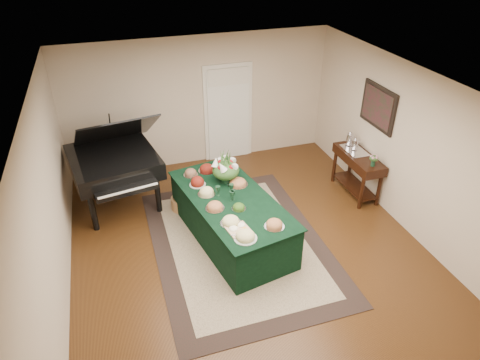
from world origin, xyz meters
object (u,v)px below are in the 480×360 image
object	(u,v)px
floral_centerpiece	(226,167)
mahogany_sideboard	(358,164)
grand_piano	(114,161)
buffet_table	(231,218)

from	to	relation	value
floral_centerpiece	mahogany_sideboard	world-z (taller)	floral_centerpiece
grand_piano	mahogany_sideboard	bearing A→B (deg)	-13.34
floral_centerpiece	grand_piano	distance (m)	2.08
grand_piano	buffet_table	bearing A→B (deg)	-43.53
buffet_table	grand_piano	world-z (taller)	grand_piano
grand_piano	mahogany_sideboard	distance (m)	4.49
buffet_table	mahogany_sideboard	world-z (taller)	mahogany_sideboard
floral_centerpiece	mahogany_sideboard	xyz separation A→B (m)	(2.60, 0.06, -0.42)
buffet_table	mahogany_sideboard	size ratio (longest dim) A/B	2.24
buffet_table	floral_centerpiece	world-z (taller)	floral_centerpiece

